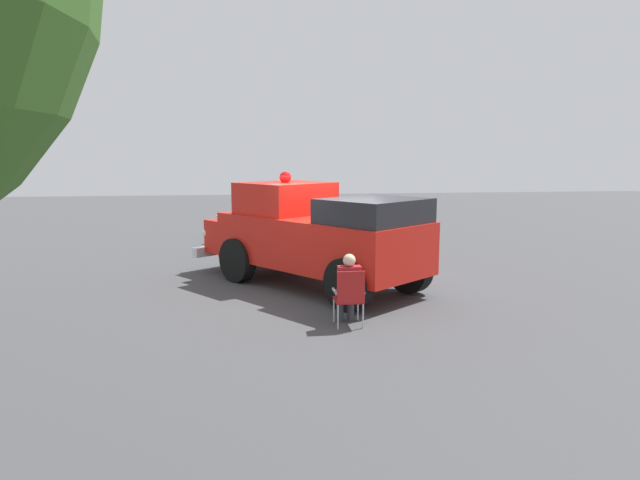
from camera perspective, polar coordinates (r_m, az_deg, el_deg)
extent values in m
plane|color=#424244|center=(12.32, 0.90, -5.25)|extent=(60.00, 60.00, 0.00)
cylinder|color=black|center=(13.23, -8.47, -2.05)|extent=(1.02, 0.89, 1.04)
cylinder|color=black|center=(14.49, -2.14, -1.01)|extent=(1.02, 0.89, 1.04)
cylinder|color=black|center=(10.69, 2.90, -4.56)|extent=(1.02, 0.89, 1.04)
cylinder|color=black|center=(12.22, 9.18, -2.97)|extent=(1.02, 0.89, 1.04)
cube|color=red|center=(12.48, 0.00, -0.14)|extent=(5.16, 4.66, 1.10)
cube|color=red|center=(14.63, -7.96, 0.58)|extent=(1.79, 1.94, 0.84)
cube|color=red|center=(13.21, -3.56, 4.27)|extent=(2.51, 2.54, 0.76)
cube|color=#232328|center=(11.36, 5.57, 2.75)|extent=(2.54, 2.59, 0.60)
cube|color=silver|center=(14.98, -9.01, 0.75)|extent=(0.98, 1.21, 0.64)
cube|color=silver|center=(15.13, -9.19, -0.78)|extent=(1.53, 1.89, 0.24)
sphere|color=white|center=(14.53, -11.49, 0.76)|extent=(0.36, 0.36, 0.26)
sphere|color=white|center=(15.44, -6.68, 1.34)|extent=(0.36, 0.36, 0.26)
sphere|color=red|center=(13.18, -3.58, 6.44)|extent=(0.39, 0.39, 0.28)
cylinder|color=black|center=(18.21, 1.18, 0.44)|extent=(0.65, 0.68, 0.68)
cylinder|color=black|center=(16.88, -1.87, -0.23)|extent=(0.65, 0.68, 0.68)
cylinder|color=black|center=(19.93, -5.81, 1.12)|extent=(0.65, 0.68, 0.68)
cylinder|color=black|center=(18.72, -9.05, 0.56)|extent=(0.65, 0.68, 0.68)
cube|color=white|center=(18.35, -4.01, 1.36)|extent=(4.15, 4.33, 0.64)
cube|color=white|center=(17.45, -0.29, 2.19)|extent=(2.16, 2.14, 0.20)
cube|color=black|center=(18.48, -4.76, 3.15)|extent=(2.43, 2.46, 0.56)
cube|color=silver|center=(17.13, 1.72, 0.10)|extent=(1.52, 1.39, 0.20)
cylinder|color=#B7BABF|center=(10.05, 1.43, -7.19)|extent=(0.03, 0.03, 0.44)
cylinder|color=#B7BABF|center=(10.13, 3.90, -7.08)|extent=(0.03, 0.03, 0.44)
cylinder|color=#B7BABF|center=(9.64, 1.86, -7.90)|extent=(0.03, 0.03, 0.44)
cylinder|color=#B7BABF|center=(9.72, 4.44, -7.78)|extent=(0.03, 0.03, 0.44)
cube|color=#B21E1E|center=(9.82, 2.92, -6.17)|extent=(0.48, 0.48, 0.04)
cube|color=#B21E1E|center=(9.52, 3.20, -4.88)|extent=(0.04, 0.48, 0.56)
cube|color=#B7BABF|center=(9.74, 1.53, -5.29)|extent=(0.44, 0.04, 0.03)
cube|color=#B7BABF|center=(9.82, 4.30, -5.18)|extent=(0.44, 0.04, 0.03)
cylinder|color=#B7BABF|center=(16.44, 0.99, -0.90)|extent=(0.03, 0.03, 0.44)
cylinder|color=#B7BABF|center=(16.35, -0.51, -0.95)|extent=(0.03, 0.03, 0.44)
cylinder|color=#B7BABF|center=(16.86, 0.66, -0.65)|extent=(0.03, 0.03, 0.44)
cylinder|color=#B7BABF|center=(16.77, -0.81, -0.70)|extent=(0.03, 0.03, 0.44)
cube|color=beige|center=(16.57, 0.08, 0.00)|extent=(0.52, 0.52, 0.04)
cube|color=beige|center=(16.76, -0.09, 1.09)|extent=(0.08, 0.48, 0.56)
cube|color=#B7BABF|center=(16.60, 0.89, 0.59)|extent=(0.44, 0.07, 0.03)
cube|color=#B7BABF|center=(16.50, -0.73, 0.54)|extent=(0.44, 0.07, 0.03)
cylinder|color=#B7BABF|center=(21.92, -5.69, 1.50)|extent=(0.03, 0.03, 0.44)
cylinder|color=#B7BABF|center=(21.90, -6.84, 1.48)|extent=(0.03, 0.03, 0.44)
cylinder|color=#B7BABF|center=(22.36, -5.76, 1.64)|extent=(0.03, 0.03, 0.44)
cylinder|color=#B7BABF|center=(22.34, -6.89, 1.62)|extent=(0.03, 0.03, 0.44)
cube|color=orange|center=(22.10, -6.31, 2.17)|extent=(0.49, 0.49, 0.04)
cube|color=orange|center=(22.31, -6.35, 2.96)|extent=(0.05, 0.48, 0.56)
cube|color=#B7BABF|center=(22.10, -5.69, 2.60)|extent=(0.44, 0.05, 0.03)
cube|color=#B7BABF|center=(22.07, -6.94, 2.58)|extent=(0.44, 0.05, 0.03)
cylinder|color=#383842|center=(10.12, 2.05, -7.06)|extent=(0.13, 0.13, 0.45)
cylinder|color=#383842|center=(10.15, 3.17, -7.01)|extent=(0.13, 0.13, 0.45)
cube|color=#383842|center=(9.89, 2.23, -5.72)|extent=(0.44, 0.15, 0.13)
cube|color=#383842|center=(9.93, 3.37, -5.68)|extent=(0.44, 0.15, 0.13)
cube|color=maroon|center=(9.65, 3.03, -4.27)|extent=(0.22, 0.40, 0.54)
sphere|color=beige|center=(9.59, 3.03, -2.09)|extent=(0.22, 0.22, 0.22)
cube|color=orange|center=(17.58, 4.28, -0.96)|extent=(0.40, 0.40, 0.04)
cone|color=orange|center=(17.52, 4.29, 0.07)|extent=(0.32, 0.32, 0.60)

